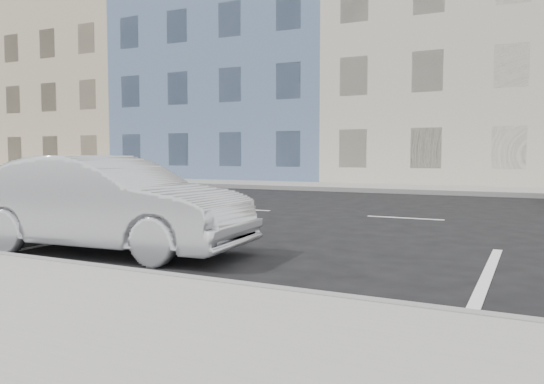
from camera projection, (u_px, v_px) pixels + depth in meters
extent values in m
plane|color=black|center=(509.00, 224.00, 10.26)|extent=(120.00, 120.00, 0.00)
cube|color=gray|center=(377.00, 188.00, 20.25)|extent=(80.00, 3.40, 0.15)
cube|color=gray|center=(17.00, 261.00, 6.24)|extent=(80.00, 0.12, 0.16)
cube|color=gray|center=(364.00, 190.00, 18.73)|extent=(80.00, 0.12, 0.16)
cube|color=#C1AD8C|center=(105.00, 86.00, 35.99)|extent=(12.00, 12.00, 12.00)
cube|color=slate|center=(261.00, 65.00, 30.60)|extent=(12.00, 12.00, 13.00)
cube|color=beige|center=(483.00, 62.00, 25.29)|extent=(12.00, 12.00, 11.50)
imported|color=#B2B5BA|center=(108.00, 204.00, 7.25)|extent=(4.12, 1.73, 1.32)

